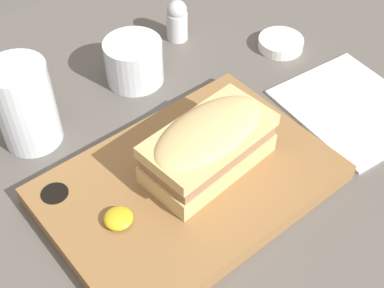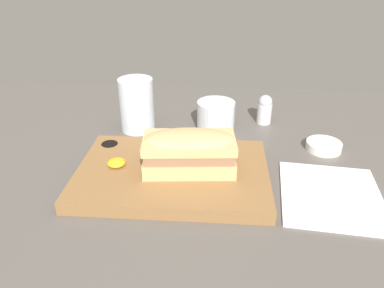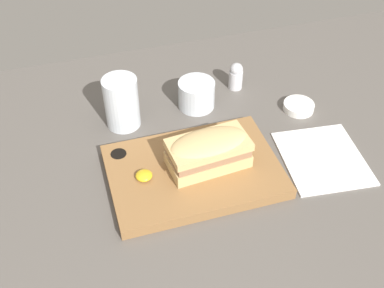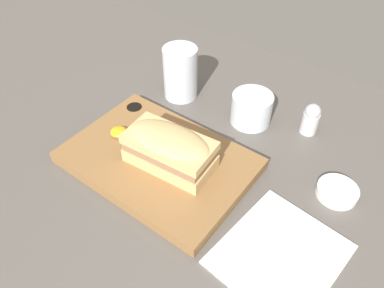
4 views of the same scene
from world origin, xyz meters
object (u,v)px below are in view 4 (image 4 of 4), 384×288
(napkin, at_px, (280,254))
(condiment_dish, at_px, (337,192))
(serving_board, at_px, (157,161))
(wine_glass, at_px, (251,110))
(salt_shaker, at_px, (311,119))
(sandwich, at_px, (169,148))
(water_glass, at_px, (180,76))

(napkin, xyz_separation_m, condiment_dish, (0.02, 0.16, 0.01))
(condiment_dish, bearing_deg, napkin, -98.66)
(serving_board, bearing_deg, wine_glass, 71.40)
(serving_board, height_order, salt_shaker, salt_shaker)
(napkin, height_order, salt_shaker, salt_shaker)
(sandwich, bearing_deg, condiment_dish, 26.47)
(sandwich, bearing_deg, water_glass, 123.49)
(serving_board, bearing_deg, napkin, -6.44)
(sandwich, xyz_separation_m, salt_shaker, (0.15, 0.25, -0.03))
(serving_board, bearing_deg, condiment_dish, 24.32)
(salt_shaker, bearing_deg, serving_board, -125.72)
(wine_glass, bearing_deg, sandwich, -101.19)
(serving_board, xyz_separation_m, sandwich, (0.03, 0.00, 0.05))
(water_glass, bearing_deg, napkin, -31.92)
(wine_glass, bearing_deg, salt_shaker, 20.19)
(water_glass, xyz_separation_m, condiment_dish, (0.39, -0.07, -0.04))
(water_glass, height_order, napkin, water_glass)
(sandwich, xyz_separation_m, napkin, (0.24, -0.03, -0.06))
(serving_board, xyz_separation_m, condiment_dish, (0.29, 0.13, -0.00))
(water_glass, height_order, salt_shaker, water_glass)
(wine_glass, xyz_separation_m, napkin, (0.20, -0.24, -0.03))
(water_glass, relative_size, condiment_dish, 1.66)
(sandwich, relative_size, wine_glass, 1.93)
(serving_board, distance_m, sandwich, 0.06)
(water_glass, distance_m, wine_glass, 0.17)
(water_glass, bearing_deg, wine_glass, 4.92)
(napkin, relative_size, salt_shaker, 2.96)
(water_glass, distance_m, napkin, 0.44)
(sandwich, distance_m, water_glass, 0.24)
(salt_shaker, xyz_separation_m, condiment_dish, (0.11, -0.12, -0.03))
(serving_board, relative_size, wine_glass, 3.97)
(water_glass, height_order, condiment_dish, water_glass)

